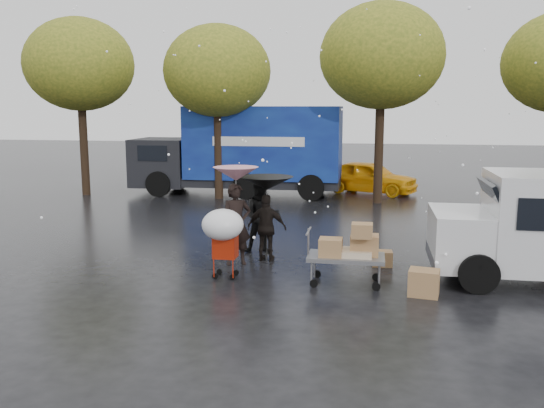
% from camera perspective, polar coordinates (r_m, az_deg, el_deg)
% --- Properties ---
extents(ground, '(90.00, 90.00, 0.00)m').
position_cam_1_polar(ground, '(11.94, -1.60, -7.34)').
color(ground, black).
rests_on(ground, ground).
extents(person_pink, '(0.79, 0.68, 1.81)m').
position_cam_1_polar(person_pink, '(12.78, -3.55, -2.02)').
color(person_pink, black).
rests_on(person_pink, ground).
extents(person_middle, '(0.98, 0.83, 1.78)m').
position_cam_1_polar(person_middle, '(13.74, -1.00, -1.26)').
color(person_middle, black).
rests_on(person_middle, ground).
extents(person_black, '(0.91, 0.40, 1.53)m').
position_cam_1_polar(person_black, '(13.06, -0.52, -2.37)').
color(person_black, black).
rests_on(person_black, ground).
extents(umbrella_pink, '(1.00, 1.00, 2.18)m').
position_cam_1_polar(umbrella_pink, '(12.60, -3.60, 2.98)').
color(umbrella_pink, '#4C4C4C').
rests_on(umbrella_pink, ground).
extents(umbrella_black, '(1.20, 1.20, 1.94)m').
position_cam_1_polar(umbrella_black, '(12.89, -0.52, 2.06)').
color(umbrella_black, '#4C4C4C').
rests_on(umbrella_black, ground).
extents(vendor_cart, '(1.52, 0.80, 1.27)m').
position_cam_1_polar(vendor_cart, '(11.43, 7.78, -4.42)').
color(vendor_cart, slate).
rests_on(vendor_cart, ground).
extents(shopping_cart, '(0.84, 0.84, 1.46)m').
position_cam_1_polar(shopping_cart, '(11.61, -4.86, -2.43)').
color(shopping_cart, '#A71E09').
rests_on(shopping_cart, ground).
extents(blue_truck, '(8.30, 2.60, 3.50)m').
position_cam_1_polar(blue_truck, '(23.01, -2.81, 5.30)').
color(blue_truck, navy).
rests_on(blue_truck, ground).
extents(box_ground_near, '(0.61, 0.52, 0.49)m').
position_cam_1_polar(box_ground_near, '(11.17, 14.81, -7.55)').
color(box_ground_near, olive).
rests_on(box_ground_near, ground).
extents(box_ground_far, '(0.45, 0.36, 0.34)m').
position_cam_1_polar(box_ground_far, '(13.00, 10.86, -5.32)').
color(box_ground_far, olive).
rests_on(box_ground_far, ground).
extents(yellow_taxi, '(4.19, 2.90, 1.33)m').
position_cam_1_polar(yellow_taxi, '(23.72, 9.58, 2.65)').
color(yellow_taxi, '#FFAF0D').
rests_on(yellow_taxi, ground).
extents(tree_row, '(21.60, 4.40, 7.12)m').
position_cam_1_polar(tree_row, '(21.42, 2.62, 13.73)').
color(tree_row, black).
rests_on(tree_row, ground).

